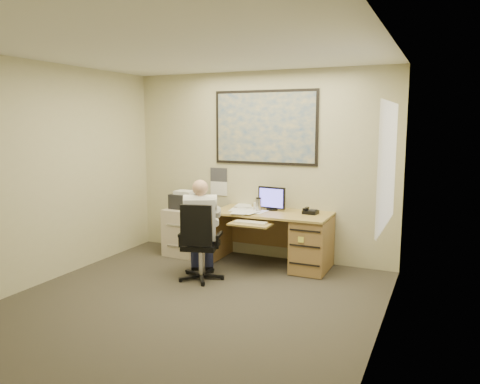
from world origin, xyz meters
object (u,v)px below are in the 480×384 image
at_px(office_chair, 198,257).
at_px(filing_cabinet, 186,227).
at_px(person, 202,230).
at_px(desk, 295,236).

bearing_deg(office_chair, filing_cabinet, 112.50).
bearing_deg(filing_cabinet, person, -46.79).
distance_m(desk, person, 1.33).
xyz_separation_m(desk, filing_cabinet, (-1.72, 0.00, -0.02)).
bearing_deg(desk, person, -136.25).
height_order(desk, filing_cabinet, desk).
relative_size(office_chair, person, 0.78).
height_order(office_chair, person, person).
distance_m(office_chair, person, 0.35).
bearing_deg(person, office_chair, -125.74).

